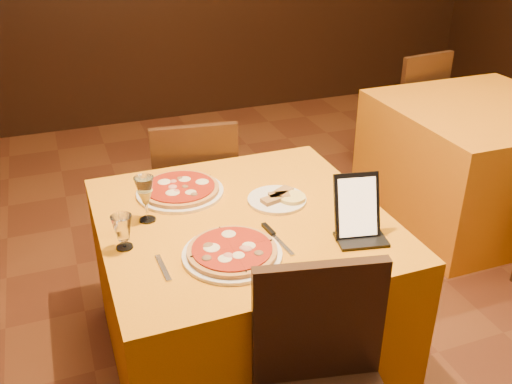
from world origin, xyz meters
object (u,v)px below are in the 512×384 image
object	(u,v)px
tablet	(357,206)
side_table	(475,163)
pizza_near	(232,253)
wine_glass	(146,199)
main_table	(243,293)
pizza_far	(180,190)
water_glass	(123,232)
chair_main_far	(193,193)
chair_side_far	(403,110)

from	to	relation	value
tablet	side_table	bearing A→B (deg)	45.71
pizza_near	wine_glass	bearing A→B (deg)	123.29
main_table	pizza_near	distance (m)	0.48
pizza_far	water_glass	xyz separation A→B (m)	(-0.29, -0.34, 0.05)
chair_main_far	pizza_near	xyz separation A→B (m)	(-0.12, -1.05, 0.31)
pizza_far	main_table	bearing A→B (deg)	-56.77
side_table	tablet	size ratio (longest dim) A/B	4.51
water_glass	wine_glass	bearing A→B (deg)	55.02
chair_side_far	wine_glass	bearing A→B (deg)	26.14
side_table	wine_glass	world-z (taller)	wine_glass
chair_main_far	chair_side_far	world-z (taller)	same
chair_main_far	water_glass	xyz separation A→B (m)	(-0.47, -0.87, 0.36)
pizza_far	side_table	bearing A→B (deg)	12.84
side_table	chair_main_far	bearing A→B (deg)	177.56
chair_main_far	chair_side_far	distance (m)	1.95
side_table	chair_main_far	size ratio (longest dim) A/B	1.21
side_table	wine_glass	xyz separation A→B (m)	(-2.16, -0.63, 0.47)
chair_side_far	water_glass	distance (m)	2.81
main_table	side_table	bearing A→B (deg)	22.03
side_table	pizza_far	xyz separation A→B (m)	(-1.98, -0.45, 0.39)
pizza_near	water_glass	world-z (taller)	water_glass
side_table	pizza_near	distance (m)	2.20
pizza_far	tablet	world-z (taller)	tablet
main_table	pizza_near	bearing A→B (deg)	-116.68
main_table	side_table	xyz separation A→B (m)	(1.80, 0.73, 0.00)
pizza_far	tablet	size ratio (longest dim) A/B	1.51
side_table	wine_glass	size ratio (longest dim) A/B	5.79
main_table	chair_side_far	world-z (taller)	chair_side_far
main_table	pizza_near	size ratio (longest dim) A/B	3.12
pizza_near	side_table	bearing A→B (deg)	26.89
main_table	chair_side_far	size ratio (longest dim) A/B	1.21
side_table	chair_side_far	size ratio (longest dim) A/B	1.21
chair_side_far	water_glass	world-z (taller)	chair_side_far
chair_main_far	pizza_far	bearing A→B (deg)	78.65
chair_main_far	tablet	world-z (taller)	tablet
water_glass	tablet	world-z (taller)	tablet
chair_main_far	side_table	bearing A→B (deg)	-174.84
wine_glass	water_glass	distance (m)	0.20
side_table	main_table	bearing A→B (deg)	-157.97
chair_side_far	tablet	distance (m)	2.37
water_glass	chair_main_far	bearing A→B (deg)	61.64
pizza_far	wine_glass	world-z (taller)	wine_glass
water_glass	chair_side_far	bearing A→B (deg)	35.42
pizza_far	tablet	xyz separation A→B (m)	(0.53, -0.55, 0.10)
water_glass	tablet	size ratio (longest dim) A/B	0.53
side_table	wine_glass	bearing A→B (deg)	-163.78
chair_main_far	water_glass	bearing A→B (deg)	69.23
tablet	water_glass	bearing A→B (deg)	176.98
wine_glass	chair_side_far	bearing A→B (deg)	33.94
chair_side_far	water_glass	bearing A→B (deg)	27.62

